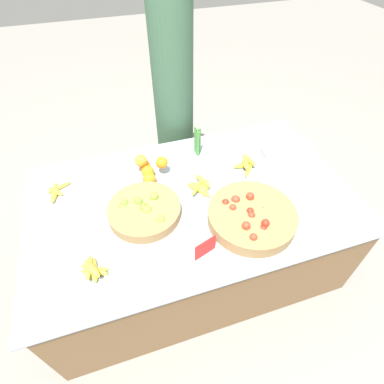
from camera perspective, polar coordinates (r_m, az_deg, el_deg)
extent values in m
plane|color=gray|center=(2.26, 0.00, -12.24)|extent=(12.00, 12.00, 0.00)
cube|color=brown|center=(2.00, 0.00, -7.49)|extent=(1.80, 1.09, 0.63)
cube|color=#99A8BC|center=(1.76, 0.00, -1.27)|extent=(1.88, 1.13, 0.01)
cylinder|color=olive|center=(1.67, -9.04, -3.53)|extent=(0.40, 0.40, 0.06)
sphere|color=#6BA333|center=(1.67, -13.13, -2.80)|extent=(0.04, 0.04, 0.04)
sphere|color=#6BA333|center=(1.65, -9.14, -2.84)|extent=(0.05, 0.05, 0.05)
sphere|color=#7AB238|center=(1.63, -8.50, -3.51)|extent=(0.05, 0.05, 0.05)
sphere|color=#89BC42|center=(1.68, -12.80, -3.31)|extent=(0.05, 0.05, 0.05)
sphere|color=#7AB238|center=(1.64, -12.48, -5.57)|extent=(0.06, 0.06, 0.06)
sphere|color=#7AB238|center=(1.69, -10.55, -2.07)|extent=(0.05, 0.05, 0.05)
sphere|color=#6BA333|center=(1.64, -9.19, -2.96)|extent=(0.04, 0.04, 0.04)
sphere|color=#89BC42|center=(1.69, -7.38, -2.67)|extent=(0.05, 0.05, 0.05)
sphere|color=#6BA333|center=(1.66, -5.33, -2.93)|extent=(0.05, 0.05, 0.05)
sphere|color=#7AB238|center=(1.58, -5.97, -5.26)|extent=(0.05, 0.05, 0.05)
sphere|color=#6BA333|center=(1.69, -12.71, -2.10)|extent=(0.05, 0.05, 0.05)
sphere|color=#7AB238|center=(1.68, -7.23, -0.82)|extent=(0.05, 0.05, 0.05)
sphere|color=#7AB238|center=(1.60, -10.33, -6.86)|extent=(0.05, 0.05, 0.05)
sphere|color=#6BA333|center=(1.68, -10.16, -1.80)|extent=(0.05, 0.05, 0.05)
cylinder|color=olive|center=(1.64, 11.31, -4.59)|extent=(0.48, 0.48, 0.08)
sphere|color=red|center=(1.65, 6.40, -2.05)|extent=(0.04, 0.04, 0.04)
sphere|color=red|center=(1.62, 11.02, -3.60)|extent=(0.04, 0.04, 0.04)
sphere|color=red|center=(1.61, 11.14, -4.63)|extent=(0.04, 0.04, 0.04)
sphere|color=red|center=(1.64, 10.59, -4.55)|extent=(0.05, 0.05, 0.05)
sphere|color=red|center=(1.62, 7.79, -2.93)|extent=(0.04, 0.04, 0.04)
sphere|color=red|center=(1.57, 13.82, -5.76)|extent=(0.04, 0.04, 0.04)
sphere|color=red|center=(1.61, 11.24, -4.44)|extent=(0.04, 0.04, 0.04)
sphere|color=red|center=(1.61, 7.93, -5.62)|extent=(0.05, 0.05, 0.05)
sphere|color=red|center=(1.69, 9.79, -1.79)|extent=(0.04, 0.04, 0.04)
sphere|color=red|center=(1.68, 11.02, -0.82)|extent=(0.05, 0.05, 0.05)
sphere|color=red|center=(1.68, 6.87, -2.44)|extent=(0.04, 0.04, 0.04)
sphere|color=red|center=(1.63, 9.37, -4.60)|extent=(0.04, 0.04, 0.04)
sphere|color=red|center=(1.69, 8.85, -1.97)|extent=(0.05, 0.05, 0.05)
sphere|color=red|center=(1.66, 8.31, -1.48)|extent=(0.05, 0.05, 0.05)
sphere|color=red|center=(1.60, 7.70, -6.78)|extent=(0.04, 0.04, 0.04)
sphere|color=red|center=(1.54, 10.27, -6.30)|extent=(0.04, 0.04, 0.04)
sphere|color=red|center=(1.66, 13.35, -3.33)|extent=(0.04, 0.04, 0.04)
sphere|color=red|center=(1.51, 11.63, -8.42)|extent=(0.04, 0.04, 0.04)
sphere|color=red|center=(1.57, 13.44, -6.82)|extent=(0.04, 0.04, 0.04)
sphere|color=orange|center=(1.93, -9.06, 5.05)|extent=(0.08, 0.08, 0.08)
sphere|color=orange|center=(1.83, -8.13, 2.45)|extent=(0.08, 0.08, 0.08)
sphere|color=orange|center=(1.88, -8.41, 3.83)|extent=(0.08, 0.08, 0.08)
sphere|color=orange|center=(1.85, -5.79, 5.61)|extent=(0.08, 0.08, 0.08)
sphere|color=orange|center=(1.88, -9.75, 5.93)|extent=(0.08, 0.08, 0.08)
cylinder|color=#B7B7BF|center=(2.08, 17.47, 7.12)|extent=(0.34, 0.34, 0.10)
cube|color=red|center=(1.47, 2.55, -10.56)|extent=(0.12, 0.04, 0.11)
cylinder|color=#428438|center=(2.00, 0.93, 9.40)|extent=(0.01, 0.01, 0.19)
cylinder|color=#428438|center=(2.00, 0.84, 9.46)|extent=(0.01, 0.01, 0.19)
cylinder|color=#428438|center=(2.02, 0.58, 9.92)|extent=(0.01, 0.01, 0.19)
cylinder|color=#428438|center=(1.99, 1.11, 9.15)|extent=(0.01, 0.01, 0.19)
cylinder|color=#4C8E42|center=(1.98, 1.27, 9.07)|extent=(0.01, 0.01, 0.19)
cylinder|color=#4C8E42|center=(2.03, 0.60, 10.04)|extent=(0.01, 0.01, 0.19)
cylinder|color=#428438|center=(2.01, 1.50, 9.71)|extent=(0.01, 0.01, 0.19)
cylinder|color=#4C8E42|center=(2.01, 1.25, 9.61)|extent=(0.01, 0.01, 0.19)
ellipsoid|color=gold|center=(1.93, -24.82, -0.56)|extent=(0.05, 0.13, 0.03)
ellipsoid|color=gold|center=(1.95, -24.57, 0.12)|extent=(0.10, 0.11, 0.03)
ellipsoid|color=gold|center=(1.95, -24.63, 0.23)|extent=(0.03, 0.15, 0.03)
ellipsoid|color=gold|center=(1.97, -23.98, 0.81)|extent=(0.14, 0.08, 0.03)
ellipsoid|color=gold|center=(1.53, -18.05, -13.98)|extent=(0.14, 0.06, 0.03)
ellipsoid|color=gold|center=(1.53, -18.17, -13.87)|extent=(0.14, 0.11, 0.03)
ellipsoid|color=gold|center=(1.53, -18.13, -13.92)|extent=(0.03, 0.14, 0.03)
ellipsoid|color=gold|center=(1.50, -18.54, -13.69)|extent=(0.09, 0.13, 0.04)
ellipsoid|color=gold|center=(1.51, -19.07, -13.50)|extent=(0.05, 0.14, 0.03)
ellipsoid|color=gold|center=(1.79, 1.31, 0.83)|extent=(0.11, 0.11, 0.03)
ellipsoid|color=gold|center=(1.78, 1.11, 0.59)|extent=(0.12, 0.14, 0.03)
ellipsoid|color=gold|center=(1.80, 1.38, 1.17)|extent=(0.12, 0.11, 0.04)
ellipsoid|color=gold|center=(1.79, 2.61, 0.84)|extent=(0.10, 0.14, 0.03)
ellipsoid|color=gold|center=(1.78, 1.52, 0.35)|extent=(0.11, 0.15, 0.03)
ellipsoid|color=gold|center=(1.77, 1.03, 0.92)|extent=(0.12, 0.12, 0.03)
ellipsoid|color=gold|center=(1.80, 2.05, 2.21)|extent=(0.08, 0.14, 0.03)
ellipsoid|color=gold|center=(1.97, 9.66, 5.00)|extent=(0.14, 0.04, 0.03)
ellipsoid|color=gold|center=(1.95, 10.73, 4.31)|extent=(0.13, 0.14, 0.03)
ellipsoid|color=gold|center=(1.98, 10.00, 5.16)|extent=(0.13, 0.05, 0.03)
ellipsoid|color=gold|center=(1.97, 10.84, 6.03)|extent=(0.06, 0.13, 0.03)
ellipsoid|color=gold|center=(1.95, 10.13, 5.58)|extent=(0.07, 0.14, 0.04)
cylinder|color=#385B42|center=(2.32, -3.45, 16.01)|extent=(0.29, 0.29, 1.54)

